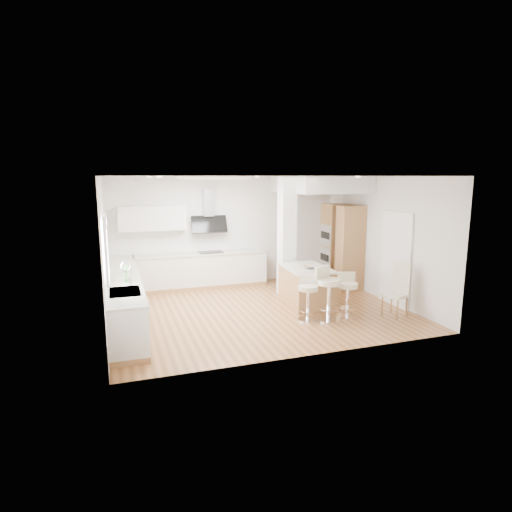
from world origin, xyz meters
name	(u,v)px	position (x,y,z in m)	size (l,w,h in m)	color
ground	(258,310)	(0.00, 0.00, 0.00)	(6.00, 6.00, 0.00)	#A76D3E
ceiling	(258,310)	(0.00, 0.00, 0.00)	(6.00, 5.00, 0.02)	white
wall_back	(227,231)	(0.00, 2.50, 1.40)	(6.00, 0.04, 2.80)	silver
wall_left	(104,253)	(-3.00, 0.00, 1.40)	(0.04, 5.00, 2.80)	silver
wall_right	(381,238)	(3.00, 0.00, 1.40)	(0.04, 5.00, 2.80)	silver
skylight	(213,178)	(-0.79, 0.60, 2.77)	(4.10, 2.10, 0.06)	white
window_left	(106,244)	(-2.96, -0.90, 1.69)	(0.06, 1.28, 1.07)	white
doorway_right	(396,260)	(2.97, -0.60, 1.00)	(0.05, 1.00, 2.10)	#4B423B
counter_left	(124,297)	(-2.70, 0.23, 0.46)	(0.63, 4.50, 1.35)	#AC7C4A
counter_back	(195,261)	(-0.91, 2.22, 0.70)	(3.62, 0.63, 2.50)	#AC7C4A
pillar	(287,237)	(1.05, 0.95, 1.40)	(0.35, 0.35, 2.80)	white
soffit	(319,184)	(2.10, 1.40, 2.60)	(1.78, 2.20, 0.40)	white
oven_column	(341,246)	(2.68, 1.23, 1.05)	(0.63, 1.21, 2.10)	#AC7C4A
peninsula	(306,286)	(1.13, 0.02, 0.43)	(1.00, 1.44, 0.91)	#AC7C4A
bar_stool_a	(308,295)	(0.71, -0.95, 0.50)	(0.53, 0.53, 0.90)	white
bar_stool_b	(328,291)	(1.09, -1.06, 0.59)	(0.63, 0.63, 1.06)	white
bar_stool_c	(347,293)	(1.55, -1.01, 0.51)	(0.50, 0.50, 0.90)	white
dining_chair	(398,288)	(2.56, -1.26, 0.58)	(0.55, 0.55, 1.09)	beige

